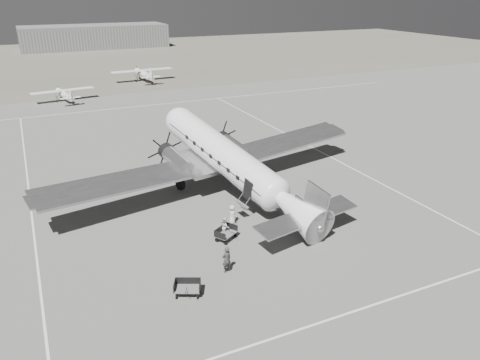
% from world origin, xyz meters
% --- Properties ---
extents(ground, '(260.00, 260.00, 0.00)m').
position_xyz_m(ground, '(0.00, 0.00, 0.00)').
color(ground, '#626260').
rests_on(ground, ground).
extents(taxi_line_near, '(60.00, 0.15, 0.01)m').
position_xyz_m(taxi_line_near, '(0.00, -14.00, 0.01)').
color(taxi_line_near, silver).
rests_on(taxi_line_near, ground).
extents(taxi_line_right, '(0.15, 80.00, 0.01)m').
position_xyz_m(taxi_line_right, '(12.00, 0.00, 0.01)').
color(taxi_line_right, silver).
rests_on(taxi_line_right, ground).
extents(taxi_line_left, '(0.15, 60.00, 0.01)m').
position_xyz_m(taxi_line_left, '(-18.00, 10.00, 0.01)').
color(taxi_line_left, silver).
rests_on(taxi_line_left, ground).
extents(taxi_line_horizon, '(90.00, 0.15, 0.01)m').
position_xyz_m(taxi_line_horizon, '(0.00, 40.00, 0.01)').
color(taxi_line_horizon, silver).
rests_on(taxi_line_horizon, ground).
extents(grass_infield, '(260.00, 90.00, 0.01)m').
position_xyz_m(grass_infield, '(0.00, 95.00, 0.00)').
color(grass_infield, '#5A584C').
rests_on(grass_infield, ground).
extents(hangar_main, '(42.00, 14.00, 6.60)m').
position_xyz_m(hangar_main, '(5.00, 120.00, 3.30)').
color(hangar_main, slate).
rests_on(hangar_main, ground).
extents(dc3_airliner, '(36.05, 28.41, 6.13)m').
position_xyz_m(dc3_airliner, '(-1.88, 3.59, 3.07)').
color(dc3_airliner, '#B6B6B8').
rests_on(dc3_airliner, ground).
extents(light_plane_left, '(11.05, 9.51, 2.05)m').
position_xyz_m(light_plane_left, '(-11.21, 48.24, 1.03)').
color(light_plane_left, white).
rests_on(light_plane_left, ground).
extents(light_plane_right, '(12.65, 10.55, 2.49)m').
position_xyz_m(light_plane_right, '(4.61, 60.05, 1.24)').
color(light_plane_right, white).
rests_on(light_plane_right, ground).
extents(baggage_cart_near, '(2.07, 1.91, 0.96)m').
position_xyz_m(baggage_cart_near, '(-5.35, -3.45, 0.48)').
color(baggage_cart_near, '#5C5C5C').
rests_on(baggage_cart_near, ground).
extents(baggage_cart_far, '(1.98, 1.75, 0.92)m').
position_xyz_m(baggage_cart_far, '(-10.05, -8.56, 0.46)').
color(baggage_cart_far, '#5C5C5C').
rests_on(baggage_cart_far, ground).
extents(ground_crew, '(0.74, 0.56, 1.81)m').
position_xyz_m(ground_crew, '(-6.96, -7.28, 0.91)').
color(ground_crew, '#323232').
rests_on(ground_crew, ground).
extents(ramp_agent, '(0.69, 0.82, 1.52)m').
position_xyz_m(ramp_agent, '(-5.18, -2.92, 0.76)').
color(ramp_agent, silver).
rests_on(ramp_agent, ground).
extents(passenger, '(0.54, 0.78, 1.54)m').
position_xyz_m(passenger, '(-3.92, -1.34, 0.77)').
color(passenger, silver).
rests_on(passenger, ground).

